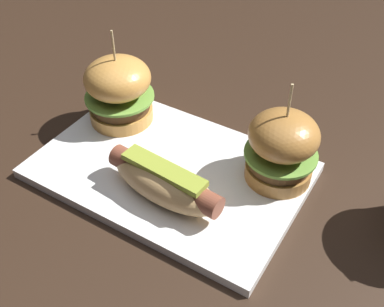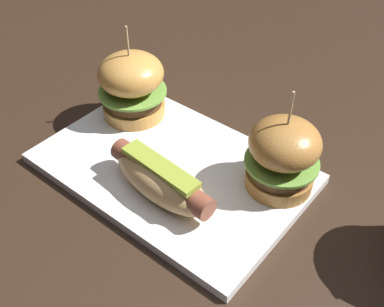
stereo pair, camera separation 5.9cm
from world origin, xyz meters
TOP-DOWN VIEW (x-y plane):
  - ground_plane at (0.00, 0.00)m, footprint 3.00×3.00m
  - platter_main at (0.00, 0.00)m, footprint 0.36×0.23m
  - hot_dog at (0.03, -0.05)m, footprint 0.16×0.07m
  - slider_left at (-0.12, 0.05)m, footprint 0.10×0.10m
  - slider_right at (0.13, 0.06)m, footprint 0.09×0.09m

SIDE VIEW (x-z plane):
  - ground_plane at x=0.00m, z-range 0.00..0.00m
  - platter_main at x=0.00m, z-range 0.00..0.01m
  - hot_dog at x=0.03m, z-range 0.01..0.07m
  - slider_right at x=0.13m, z-range -0.01..0.14m
  - slider_left at x=-0.12m, z-range -0.01..0.14m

